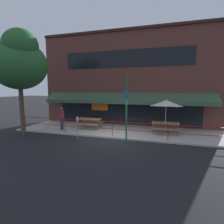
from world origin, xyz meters
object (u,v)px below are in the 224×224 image
(pedestrian_walking, at_px, (62,117))
(parking_meter_near, at_px, (77,121))
(picnic_table_left, at_px, (89,121))
(patio_umbrella_centre, at_px, (166,103))
(picnic_table_centre, at_px, (165,125))
(street_tree_curbside, at_px, (19,62))
(street_sign_pole, at_px, (127,108))

(pedestrian_walking, height_order, parking_meter_near, pedestrian_walking)
(picnic_table_left, relative_size, pedestrian_walking, 1.05)
(patio_umbrella_centre, height_order, pedestrian_walking, patio_umbrella_centre)
(picnic_table_centre, xyz_separation_m, pedestrian_walking, (-7.38, -1.08, 0.35))
(pedestrian_walking, xyz_separation_m, street_tree_curbside, (-1.76, -1.85, 3.80))
(picnic_table_centre, xyz_separation_m, street_sign_pole, (-2.21, -2.40, 1.32))
(patio_umbrella_centre, xyz_separation_m, parking_meter_near, (-5.31, -2.55, -1.03))
(parking_meter_near, bearing_deg, picnic_table_centre, 25.61)
(picnic_table_centre, height_order, pedestrian_walking, pedestrian_walking)
(pedestrian_walking, distance_m, parking_meter_near, 2.54)
(pedestrian_walking, bearing_deg, picnic_table_left, 31.65)
(patio_umbrella_centre, bearing_deg, picnic_table_centre, -90.00)
(street_sign_pole, bearing_deg, patio_umbrella_centre, 47.48)
(patio_umbrella_centre, xyz_separation_m, pedestrian_walking, (-7.38, -1.08, -1.12))
(picnic_table_left, xyz_separation_m, street_sign_pole, (3.43, -2.40, 1.32))
(street_sign_pole, distance_m, street_tree_curbside, 7.51)
(picnic_table_left, height_order, street_tree_curbside, street_tree_curbside)
(picnic_table_left, distance_m, street_tree_curbside, 6.17)
(street_tree_curbside, bearing_deg, parking_meter_near, 5.61)
(picnic_table_left, distance_m, street_sign_pole, 4.39)
(patio_umbrella_centre, bearing_deg, picnic_table_left, -179.94)
(pedestrian_walking, relative_size, parking_meter_near, 1.20)
(picnic_table_centre, xyz_separation_m, street_tree_curbside, (-9.15, -2.92, 4.15))
(street_sign_pole, bearing_deg, street_tree_curbside, -175.72)
(picnic_table_left, xyz_separation_m, picnic_table_centre, (5.64, 0.00, 0.00))
(picnic_table_left, height_order, picnic_table_centre, same)
(pedestrian_walking, height_order, street_sign_pole, street_sign_pole)
(patio_umbrella_centre, bearing_deg, street_sign_pole, -132.52)
(parking_meter_near, xyz_separation_m, street_sign_pole, (3.10, 0.14, 0.88))
(picnic_table_centre, bearing_deg, pedestrian_walking, -171.71)
(street_tree_curbside, bearing_deg, patio_umbrella_centre, 17.75)
(street_sign_pole, bearing_deg, pedestrian_walking, 165.60)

